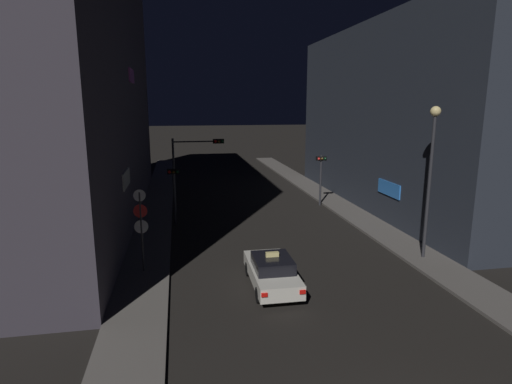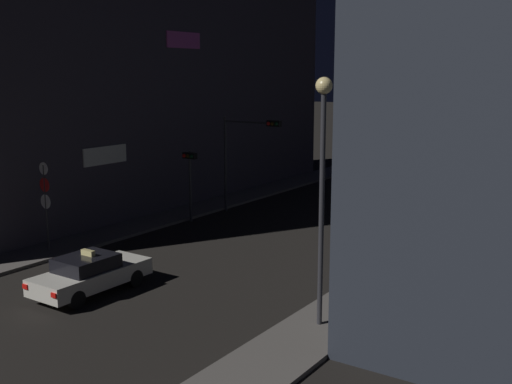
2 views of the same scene
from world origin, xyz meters
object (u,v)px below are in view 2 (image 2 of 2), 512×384
object	(u,v)px
traffic_light_right_kerb	(417,181)
sign_pole_left	(46,198)
taxi	(90,273)
traffic_light_overhead	(245,145)
street_lamp_near_block	(323,162)
traffic_light_left_kerb	(190,171)

from	to	relation	value
traffic_light_right_kerb	sign_pole_left	size ratio (longest dim) A/B	1.01
taxi	traffic_light_right_kerb	xyz separation A→B (m)	(7.02, 13.94, 2.08)
taxi	traffic_light_overhead	bearing A→B (deg)	101.47
traffic_light_overhead	traffic_light_right_kerb	size ratio (longest dim) A/B	1.37
taxi	traffic_light_overhead	distance (m)	14.36
traffic_light_overhead	taxi	bearing A→B (deg)	-78.53
traffic_light_overhead	street_lamp_near_block	distance (m)	16.37
traffic_light_overhead	traffic_light_right_kerb	xyz separation A→B (m)	(9.80, 0.22, -1.08)
street_lamp_near_block	taxi	bearing A→B (deg)	-167.78
taxi	street_lamp_near_block	distance (m)	9.66
traffic_light_overhead	street_lamp_near_block	size ratio (longest dim) A/B	0.72
sign_pole_left	street_lamp_near_block	bearing A→B (deg)	-2.95
taxi	traffic_light_right_kerb	world-z (taller)	traffic_light_right_kerb
traffic_light_right_kerb	traffic_light_left_kerb	bearing A→B (deg)	-163.30
taxi	sign_pole_left	xyz separation A→B (m)	(-5.58, 2.52, 1.73)
taxi	traffic_light_left_kerb	xyz separation A→B (m)	(-4.15, 10.59, 1.98)
taxi	street_lamp_near_block	bearing A→B (deg)	12.22
traffic_light_right_kerb	traffic_light_overhead	bearing A→B (deg)	-178.73
sign_pole_left	traffic_light_right_kerb	bearing A→B (deg)	42.19
traffic_light_overhead	traffic_light_right_kerb	bearing A→B (deg)	1.27
sign_pole_left	taxi	bearing A→B (deg)	-24.35
traffic_light_overhead	traffic_light_right_kerb	world-z (taller)	traffic_light_overhead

